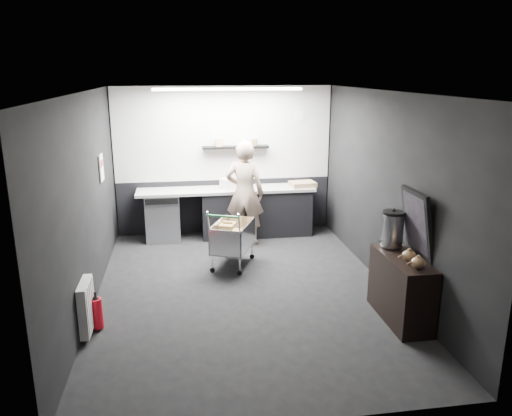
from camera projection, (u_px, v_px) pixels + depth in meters
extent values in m
plane|color=black|center=(244.00, 291.00, 6.94)|extent=(5.50, 5.50, 0.00)
plane|color=silver|center=(243.00, 92.00, 6.22)|extent=(5.50, 5.50, 0.00)
plane|color=black|center=(224.00, 161.00, 9.20)|extent=(5.50, 0.00, 5.50)
plane|color=black|center=(288.00, 280.00, 3.96)|extent=(5.50, 0.00, 5.50)
plane|color=black|center=(86.00, 203.00, 6.29)|extent=(0.00, 5.50, 5.50)
plane|color=black|center=(387.00, 191.00, 6.88)|extent=(0.00, 5.50, 5.50)
cube|color=silver|center=(224.00, 134.00, 9.05)|extent=(3.95, 0.02, 1.70)
cube|color=black|center=(225.00, 206.00, 9.41)|extent=(3.95, 0.02, 1.00)
cube|color=black|center=(236.00, 147.00, 9.04)|extent=(1.20, 0.22, 0.04)
cylinder|color=white|center=(299.00, 116.00, 9.17)|extent=(0.20, 0.03, 0.20)
cube|color=white|center=(101.00, 168.00, 7.47)|extent=(0.02, 0.30, 0.40)
cube|color=red|center=(101.00, 163.00, 7.46)|extent=(0.02, 0.22, 0.10)
cube|color=white|center=(86.00, 307.00, 5.70)|extent=(0.10, 0.50, 0.60)
cube|color=white|center=(228.00, 89.00, 7.99)|extent=(2.40, 0.20, 0.04)
cube|color=black|center=(256.00, 213.00, 9.21)|extent=(2.00, 0.56, 0.85)
cube|color=#ACABA7|center=(226.00, 190.00, 9.01)|extent=(3.20, 0.60, 0.05)
cube|color=#9EA0A5|center=(163.00, 217.00, 8.96)|extent=(0.60, 0.58, 0.85)
cube|color=black|center=(162.00, 202.00, 8.58)|extent=(0.56, 0.02, 0.10)
imported|color=beige|center=(245.00, 193.00, 8.62)|extent=(0.77, 0.62, 1.83)
cube|color=silver|center=(233.00, 248.00, 7.77)|extent=(0.78, 0.93, 0.02)
cube|color=silver|center=(217.00, 237.00, 7.68)|extent=(0.33, 0.73, 0.42)
cube|color=silver|center=(248.00, 235.00, 7.76)|extent=(0.33, 0.73, 0.42)
cube|color=silver|center=(235.00, 244.00, 7.35)|extent=(0.48, 0.22, 0.42)
cube|color=silver|center=(230.00, 228.00, 8.09)|extent=(0.48, 0.22, 0.42)
cylinder|color=silver|center=(221.00, 265.00, 7.44)|extent=(0.02, 0.02, 0.28)
cylinder|color=silver|center=(250.00, 263.00, 7.50)|extent=(0.02, 0.02, 0.28)
cylinder|color=silver|center=(217.00, 249.00, 8.11)|extent=(0.02, 0.02, 0.28)
cylinder|color=silver|center=(244.00, 247.00, 8.18)|extent=(0.02, 0.02, 0.28)
cylinder|color=green|center=(236.00, 217.00, 7.18)|extent=(0.48, 0.23, 0.03)
cube|color=olive|center=(225.00, 235.00, 7.80)|extent=(0.32, 0.34, 0.35)
cube|color=olive|center=(242.00, 240.00, 7.64)|extent=(0.29, 0.32, 0.32)
cylinder|color=black|center=(221.00, 272.00, 7.47)|extent=(0.08, 0.06, 0.07)
cylinder|color=black|center=(218.00, 256.00, 8.15)|extent=(0.08, 0.06, 0.07)
cylinder|color=black|center=(250.00, 271.00, 7.53)|extent=(0.08, 0.06, 0.07)
cylinder|color=black|center=(244.00, 254.00, 8.21)|extent=(0.08, 0.06, 0.07)
cube|color=black|center=(401.00, 289.00, 6.04)|extent=(0.41, 1.08, 0.81)
cylinder|color=silver|center=(392.00, 230.00, 6.22)|extent=(0.27, 0.27, 0.41)
cylinder|color=black|center=(394.00, 213.00, 6.16)|extent=(0.27, 0.27, 0.04)
sphere|color=black|center=(394.00, 210.00, 6.15)|extent=(0.05, 0.05, 0.05)
ellipsoid|color=brown|center=(409.00, 256.00, 5.79)|extent=(0.16, 0.16, 0.13)
ellipsoid|color=brown|center=(418.00, 263.00, 5.57)|extent=(0.16, 0.16, 0.13)
cube|color=black|center=(418.00, 223.00, 5.89)|extent=(0.19, 0.63, 0.81)
cube|color=black|center=(416.00, 223.00, 5.89)|extent=(0.13, 0.54, 0.69)
cylinder|color=red|center=(97.00, 313.00, 5.85)|extent=(0.14, 0.14, 0.37)
cone|color=black|center=(95.00, 297.00, 5.80)|extent=(0.09, 0.09, 0.06)
cylinder|color=black|center=(95.00, 294.00, 5.79)|extent=(0.03, 0.03, 0.06)
cube|color=#A47F57|center=(303.00, 184.00, 9.15)|extent=(0.48, 0.39, 0.09)
cylinder|color=#F6D5D6|center=(225.00, 184.00, 8.98)|extent=(0.19, 0.19, 0.19)
cube|color=white|center=(232.00, 185.00, 8.95)|extent=(0.19, 0.15, 0.16)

